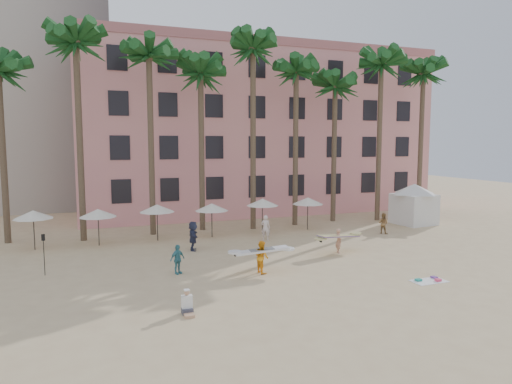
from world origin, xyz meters
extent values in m
plane|color=#D1B789|center=(0.00, 0.00, 0.00)|extent=(120.00, 120.00, 0.00)
cube|color=pink|center=(7.00, 26.00, 8.00)|extent=(35.00, 14.00, 16.00)
cylinder|color=brown|center=(-15.00, 15.50, 6.00)|extent=(0.44, 0.44, 12.00)
cylinder|color=brown|center=(-10.00, 14.50, 7.00)|extent=(0.44, 0.44, 14.00)
cylinder|color=brown|center=(-5.00, 15.00, 6.75)|extent=(0.44, 0.44, 13.50)
cylinder|color=brown|center=(-1.00, 15.50, 6.25)|extent=(0.44, 0.44, 12.50)
cylinder|color=brown|center=(3.00, 14.50, 7.25)|extent=(0.44, 0.44, 14.50)
cylinder|color=brown|center=(7.00, 15.00, 6.50)|extent=(0.44, 0.44, 13.00)
cylinder|color=brown|center=(11.00, 15.50, 6.00)|extent=(0.44, 0.44, 12.00)
cylinder|color=brown|center=(15.00, 14.50, 7.00)|extent=(0.44, 0.44, 14.00)
cylinder|color=brown|center=(20.00, 15.00, 6.75)|extent=(0.44, 0.44, 13.50)
cylinder|color=#332B23|center=(-13.00, 12.50, 1.25)|extent=(0.07, 0.07, 2.50)
cone|color=white|center=(-13.00, 12.50, 2.35)|extent=(2.50, 2.50, 0.55)
cylinder|color=#332B23|center=(-9.00, 12.40, 1.20)|extent=(0.07, 0.07, 2.40)
cone|color=white|center=(-9.00, 12.40, 2.25)|extent=(2.50, 2.50, 0.55)
cylinder|color=#332B23|center=(-5.00, 12.60, 1.25)|extent=(0.07, 0.07, 2.50)
cone|color=white|center=(-5.00, 12.60, 2.35)|extent=(2.50, 2.50, 0.55)
cylinder|color=#332B23|center=(-1.00, 12.50, 1.20)|extent=(0.07, 0.07, 2.40)
cone|color=white|center=(-1.00, 12.50, 2.25)|extent=(2.50, 2.50, 0.55)
cylinder|color=#332B23|center=(3.00, 12.40, 1.30)|extent=(0.07, 0.07, 2.60)
cone|color=white|center=(3.00, 12.40, 2.45)|extent=(2.50, 2.50, 0.55)
cylinder|color=#332B23|center=(7.00, 12.60, 1.25)|extent=(0.07, 0.07, 2.50)
cone|color=white|center=(7.00, 12.60, 2.35)|extent=(2.50, 2.50, 0.55)
cube|color=silver|center=(16.77, 11.73, 1.30)|extent=(3.31, 3.31, 2.60)
cone|color=silver|center=(16.77, 11.73, 3.05)|extent=(4.96, 4.96, 0.90)
cube|color=white|center=(6.54, -2.00, 0.01)|extent=(1.81, 1.02, 0.02)
cube|color=teal|center=(6.04, -1.80, 0.07)|extent=(0.30, 0.25, 0.10)
cube|color=#F7446D|center=(6.95, -2.19, 0.08)|extent=(0.28, 0.22, 0.12)
cube|color=#713F97|center=(7.14, -1.69, 0.06)|extent=(0.26, 0.30, 0.08)
imported|color=tan|center=(5.32, 4.88, 0.79)|extent=(0.48, 0.63, 1.57)
cube|color=#CBC37F|center=(5.32, 4.88, 1.10)|extent=(3.13, 1.44, 0.36)
imported|color=#FFA31A|center=(-0.90, 2.39, 0.88)|extent=(0.80, 0.95, 1.76)
cube|color=white|center=(-0.90, 2.39, 1.23)|extent=(3.02, 1.03, 0.31)
imported|color=teal|center=(-5.21, 3.76, 0.80)|extent=(1.01, 0.81, 1.60)
imported|color=olive|center=(11.77, 9.13, 0.80)|extent=(0.94, 0.99, 1.61)
imported|color=#2D3450|center=(-3.26, 8.74, 0.96)|extent=(0.93, 1.87, 1.93)
imported|color=silver|center=(2.36, 10.08, 0.91)|extent=(0.79, 0.72, 1.82)
cylinder|color=black|center=(-11.89, 5.93, 1.05)|extent=(0.04, 0.04, 2.10)
cube|color=black|center=(-11.89, 5.93, 2.05)|extent=(0.18, 0.03, 0.35)
cube|color=#3F3F4C|center=(-5.91, -2.11, 0.12)|extent=(0.45, 0.42, 0.24)
cube|color=tan|center=(-5.91, -2.46, 0.06)|extent=(0.40, 0.45, 0.12)
cube|color=white|center=(-5.91, -2.06, 0.50)|extent=(0.44, 0.26, 0.55)
sphere|color=tan|center=(-5.91, -2.06, 0.89)|extent=(0.24, 0.24, 0.24)
camera|label=1|loc=(-9.54, -20.10, 7.02)|focal=32.00mm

